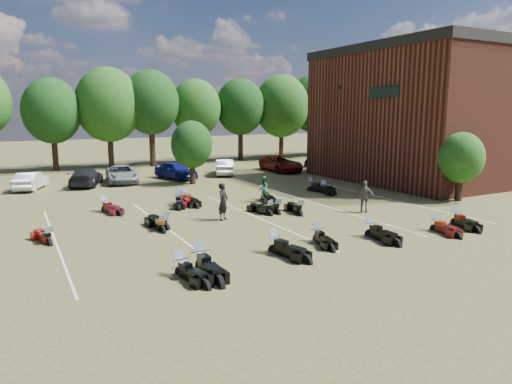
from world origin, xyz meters
TOP-DOWN VIEW (x-y plane):
  - ground at (0.00, 0.00)m, footprint 160.00×160.00m
  - car_1 at (-13.29, 18.63)m, footprint 2.69×4.20m
  - car_2 at (-6.74, 18.87)m, footprint 2.95×5.24m
  - car_3 at (-9.48, 18.51)m, footprint 3.34×5.03m
  - car_4 at (-2.30, 18.65)m, footprint 3.03×4.65m
  - car_5 at (2.39, 19.08)m, footprint 3.13×4.57m
  - car_6 at (8.10, 18.75)m, footprint 2.85×5.54m
  - car_7 at (13.39, 18.76)m, footprint 2.92×5.35m
  - person_black at (-4.83, 3.37)m, footprint 0.85×0.80m
  - person_green at (-0.59, 6.65)m, footprint 1.00×1.00m
  - person_grey at (2.93, 1.24)m, footprint 1.03×1.08m
  - motorcycle_0 at (-8.70, -3.20)m, footprint 0.85×2.52m
  - motorcycle_1 at (-9.53, -3.45)m, footprint 1.08×2.23m
  - motorcycle_2 at (-5.32, -2.77)m, footprint 1.24×2.47m
  - motorcycle_3 at (-2.88, -2.24)m, footprint 1.07×2.16m
  - motorcycle_4 at (-0.24, -2.77)m, footprint 0.87×2.36m
  - motorcycle_5 at (5.07, -3.09)m, footprint 1.35×2.37m
  - motorcycle_6 at (3.23, -3.42)m, footprint 0.99×2.13m
  - motorcycle_7 at (-13.28, 2.77)m, footprint 1.15×2.16m
  - motorcycle_8 at (-8.39, 2.43)m, footprint 0.75×2.18m
  - motorcycle_9 at (-8.08, 2.94)m, footprint 1.15×2.32m
  - motorcycle_10 at (-1.60, 3.21)m, footprint 0.99×2.33m
  - motorcycle_11 at (-2.19, 3.16)m, footprint 1.08×2.26m
  - motorcycle_12 at (-0.72, 2.30)m, footprint 1.16×2.36m
  - motorcycle_14 at (-9.94, 8.51)m, footprint 1.34×2.35m
  - motorcycle_15 at (-5.23, 8.67)m, footprint 0.87×2.29m
  - motorcycle_16 at (-5.65, 8.29)m, footprint 1.29×2.31m
  - motorcycle_17 at (-5.09, 8.54)m, footprint 0.86×2.39m
  - motorcycle_18 at (-0.21, 7.32)m, footprint 1.11×2.30m
  - motorcycle_19 at (4.87, 7.65)m, footprint 1.22×2.15m
  - motorcycle_20 at (4.33, 8.37)m, footprint 1.53×2.61m
  - brick_building at (22.00, 9.00)m, footprint 25.40×15.20m
  - tree_line at (-1.00, 29.00)m, footprint 56.00×6.00m
  - young_tree_near_building at (10.50, 1.00)m, footprint 2.80×2.80m
  - young_tree_midfield at (-2.00, 15.50)m, footprint 3.20×3.20m
  - parking_lines at (-3.00, 3.00)m, footprint 20.10×14.00m

SIDE VIEW (x-z plane):
  - ground at x=0.00m, z-range 0.00..0.00m
  - motorcycle_0 at x=-8.70m, z-range -0.70..0.70m
  - motorcycle_1 at x=-9.53m, z-range -0.60..0.60m
  - motorcycle_2 at x=-5.32m, z-range -0.66..0.66m
  - motorcycle_3 at x=-2.88m, z-range -0.58..0.58m
  - motorcycle_4 at x=-0.24m, z-range -0.65..0.65m
  - motorcycle_5 at x=5.07m, z-range -0.63..0.63m
  - motorcycle_6 at x=3.23m, z-range -0.57..0.57m
  - motorcycle_7 at x=-13.28m, z-range -0.57..0.57m
  - motorcycle_8 at x=-8.39m, z-range -0.60..0.60m
  - motorcycle_9 at x=-8.08m, z-range -0.62..0.62m
  - motorcycle_10 at x=-1.60m, z-range -0.63..0.63m
  - motorcycle_11 at x=-2.19m, z-range -0.60..0.60m
  - motorcycle_12 at x=-0.72m, z-range -0.63..0.63m
  - motorcycle_14 at x=-9.94m, z-range -0.62..0.62m
  - motorcycle_15 at x=-5.23m, z-range -0.62..0.62m
  - motorcycle_16 at x=-5.65m, z-range -0.61..0.61m
  - motorcycle_17 at x=-5.09m, z-range -0.66..0.66m
  - motorcycle_18 at x=-0.21m, z-range -0.62..0.62m
  - motorcycle_19 at x=4.87m, z-range -0.57..0.57m
  - motorcycle_20 at x=4.33m, z-range -0.69..0.69m
  - parking_lines at x=-3.00m, z-range 0.00..0.01m
  - car_1 at x=-13.29m, z-range 0.00..1.31m
  - car_3 at x=-9.48m, z-range 0.00..1.35m
  - car_2 at x=-6.74m, z-range 0.00..1.38m
  - car_5 at x=2.39m, z-range 0.00..1.43m
  - car_7 at x=13.39m, z-range 0.00..1.47m
  - car_4 at x=-2.30m, z-range 0.00..1.47m
  - car_6 at x=8.10m, z-range 0.00..1.49m
  - person_green at x=-0.59m, z-range 0.00..1.64m
  - person_grey at x=2.93m, z-range 0.00..1.80m
  - person_black at x=-4.83m, z-range 0.00..1.95m
  - young_tree_near_building at x=10.50m, z-range 0.67..4.83m
  - young_tree_midfield at x=-2.00m, z-range 0.74..5.44m
  - brick_building at x=22.00m, z-range 0.01..10.71m
  - tree_line at x=-1.00m, z-range 1.42..11.20m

